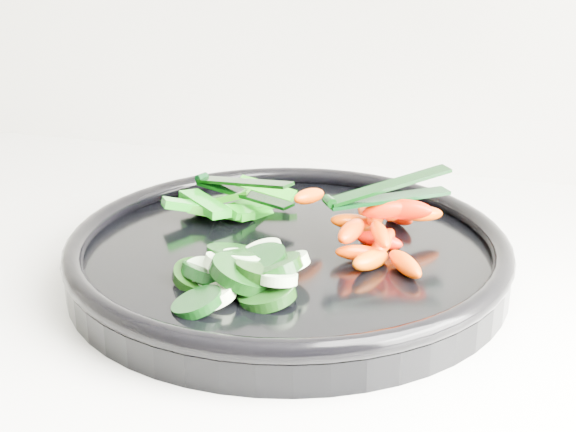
% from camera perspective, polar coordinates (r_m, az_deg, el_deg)
% --- Properties ---
extents(veggie_tray, '(0.47, 0.47, 0.04)m').
position_cam_1_polar(veggie_tray, '(0.68, -0.00, -2.71)').
color(veggie_tray, black).
rests_on(veggie_tray, counter).
extents(cucumber_pile, '(0.12, 0.13, 0.04)m').
position_cam_1_polar(cucumber_pile, '(0.62, -3.81, -4.03)').
color(cucumber_pile, black).
rests_on(cucumber_pile, veggie_tray).
extents(carrot_pile, '(0.13, 0.15, 0.05)m').
position_cam_1_polar(carrot_pile, '(0.68, 6.47, -0.78)').
color(carrot_pile, red).
rests_on(carrot_pile, veggie_tray).
extents(pepper_pile, '(0.11, 0.10, 0.04)m').
position_cam_1_polar(pepper_pile, '(0.76, -4.35, 0.77)').
color(pepper_pile, '#17730A').
rests_on(pepper_pile, veggie_tray).
extents(tong_carrot, '(0.10, 0.08, 0.02)m').
position_cam_1_polar(tong_carrot, '(0.67, 6.96, 1.68)').
color(tong_carrot, black).
rests_on(tong_carrot, carrot_pile).
extents(tong_pepper, '(0.11, 0.06, 0.02)m').
position_cam_1_polar(tong_pepper, '(0.75, -3.39, 2.05)').
color(tong_pepper, black).
rests_on(tong_pepper, pepper_pile).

